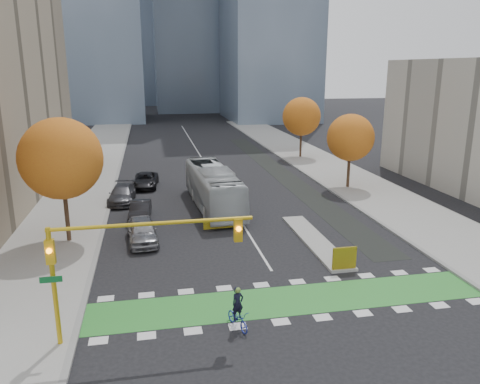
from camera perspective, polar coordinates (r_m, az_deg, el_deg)
name	(u,v)px	position (r m, az deg, el deg)	size (l,w,h in m)	color
ground	(299,315)	(22.72, 7.23, -14.69)	(300.00, 300.00, 0.00)	black
sidewalk_west	(65,208)	(40.87, -20.51, -1.83)	(7.00, 120.00, 0.15)	gray
sidewalk_east	(371,192)	(44.93, 15.74, 0.03)	(7.00, 120.00, 0.15)	gray
curb_west	(109,206)	(40.41, -15.62, -1.61)	(0.30, 120.00, 0.16)	gray
curb_east	(336,194)	(43.49, 11.61, -0.19)	(0.30, 120.00, 0.16)	gray
bike_crossing	(290,300)	(23.97, 6.09, -12.96)	(20.00, 3.00, 0.01)	#2B862E
centre_line	(202,158)	(60.10, -4.68, 4.14)	(0.15, 70.00, 0.01)	silver
bike_lane_paint	(280,172)	(51.88, 4.85, 2.42)	(2.50, 50.00, 0.01)	black
median_island	(315,240)	(31.62, 9.09, -5.84)	(1.60, 10.00, 0.16)	gray
hazard_board	(344,258)	(27.23, 12.61, -7.87)	(1.40, 0.12, 1.30)	yellow
tree_west	(61,159)	(31.68, -20.96, 3.81)	(5.20, 5.20, 8.22)	#332114
tree_east_near	(350,138)	(45.13, 13.32, 6.47)	(4.40, 4.40, 7.08)	#332114
tree_east_far	(302,117)	(60.08, 7.52, 9.11)	(4.80, 4.80, 7.65)	#332114
traffic_signal_west	(118,251)	(19.59, -14.66, -6.98)	(8.53, 0.56, 5.20)	#BF9914
cyclist	(238,314)	(21.30, -0.28, -14.70)	(1.11, 1.79, 1.95)	navy
bus	(213,187)	(38.42, -3.27, 0.58)	(2.84, 12.12, 3.38)	#B5BABD
parked_car_a	(142,231)	(31.55, -11.83, -4.65)	(1.87, 4.64, 1.58)	gray
parked_car_b	(140,210)	(36.34, -12.06, -2.22)	(1.45, 4.15, 1.37)	black
parked_car_c	(122,194)	(41.21, -14.20, -0.26)	(2.03, 4.98, 1.45)	#444348
parked_car_d	(145,180)	(46.00, -11.47, 1.41)	(2.24, 4.87, 1.35)	black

